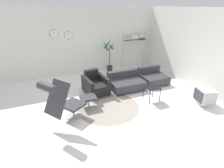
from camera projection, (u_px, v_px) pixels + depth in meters
ground_plane at (111, 102)px, 5.60m from camera, size 12.00×12.00×0.00m
wall_back at (85, 42)px, 7.59m from camera, size 12.00×0.09×2.80m
wall_right at (198, 50)px, 6.15m from camera, size 0.06×12.00×2.80m
round_rug at (108, 107)px, 5.36m from camera, size 1.91×1.91×0.01m
lounge_chair at (60, 99)px, 4.30m from camera, size 1.17×1.03×1.28m
ottoman at (88, 99)px, 5.26m from camera, size 0.48×0.41×0.34m
armchair_red at (95, 85)px, 6.09m from camera, size 0.83×0.99×0.78m
couch_low at (126, 83)px, 6.46m from camera, size 1.20×0.93×0.61m
couch_second at (153, 78)px, 6.94m from camera, size 0.96×0.93×0.61m
side_table at (152, 89)px, 5.53m from camera, size 0.42×0.42×0.49m
crt_television at (205, 96)px, 5.38m from camera, size 0.56×0.62×0.53m
potted_plant at (109, 58)px, 7.86m from camera, size 0.49×0.48×1.50m
shelf_unit at (138, 39)px, 8.16m from camera, size 1.25×0.28×1.83m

